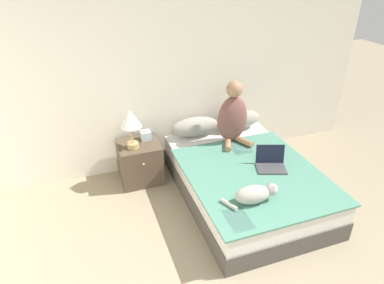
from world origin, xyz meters
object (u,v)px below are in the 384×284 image
pillow_near (195,127)px  laptop_open (271,163)px  bed (245,181)px  pillow_far (238,120)px  table_lamp (131,121)px  cat_tabby (255,194)px  person_sitting (233,116)px  tissue_box (146,135)px  nightstand (140,162)px

pillow_near → laptop_open: pillow_near is taller
bed → pillow_far: 0.96m
pillow_far → table_lamp: table_lamp is taller
pillow_near → cat_tabby: pillow_near is taller
laptop_open → person_sitting: bearing=121.6°
pillow_near → laptop_open: 1.11m
bed → pillow_far: pillow_far is taller
pillow_far → laptop_open: 0.98m
laptop_open → table_lamp: size_ratio=0.79×
bed → cat_tabby: 0.71m
person_sitting → table_lamp: person_sitting is taller
bed → table_lamp: size_ratio=4.11×
tissue_box → pillow_near: bearing=1.0°
bed → pillow_far: (0.30, 0.84, 0.35)m
pillow_far → nightstand: 1.40m
bed → cat_tabby: (-0.23, -0.60, 0.32)m
cat_tabby → laptop_open: size_ratio=1.41×
bed → tissue_box: (-0.94, 0.83, 0.35)m
person_sitting → bed: bearing=-98.5°
bed → laptop_open: size_ratio=5.18×
bed → laptop_open: bearing=-29.3°
person_sitting → nightstand: person_sitting is taller
nightstand → table_lamp: 0.61m
person_sitting → laptop_open: bearing=-78.1°
pillow_near → tissue_box: size_ratio=4.45×
pillow_near → pillow_far: (0.61, 0.00, 0.00)m
bed → pillow_near: bearing=109.8°
bed → pillow_far: bearing=70.1°
table_lamp → pillow_far: bearing=6.3°
cat_tabby → laptop_open: (0.46, 0.47, -0.04)m
laptop_open → bed: bearing=170.4°
pillow_near → table_lamp: bearing=-169.1°
pillow_far → laptop_open: (-0.07, -0.97, -0.08)m
laptop_open → nightstand: size_ratio=0.74×
person_sitting → table_lamp: bearing=174.3°
person_sitting → cat_tabby: 1.22m
pillow_near → tissue_box: 0.64m
pillow_far → laptop_open: pillow_far is taller
pillow_far → nightstand: size_ratio=1.22×
bed → tissue_box: 1.30m
nightstand → tissue_box: 0.34m
cat_tabby → pillow_far: bearing=75.3°
pillow_far → table_lamp: (-1.43, -0.16, 0.29)m
tissue_box → table_lamp: bearing=-141.7°
cat_tabby → laptop_open: laptop_open is taller
person_sitting → table_lamp: 1.22m
pillow_near → person_sitting: size_ratio=0.81×
bed → laptop_open: 0.38m
laptop_open → cat_tabby: bearing=-114.6°
nightstand → table_lamp: size_ratio=1.07×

